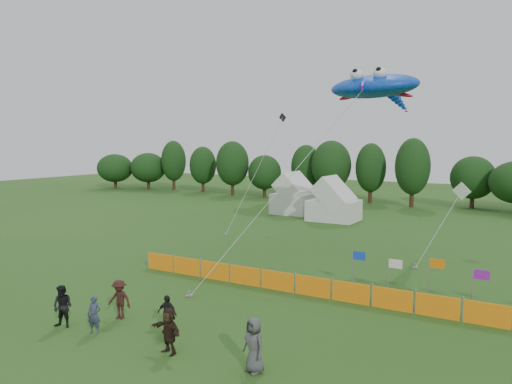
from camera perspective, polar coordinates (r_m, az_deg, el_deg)
The scene contains 15 objects.
ground at distance 21.65m, azimuth -8.37°, elevation -15.26°, with size 160.00×160.00×0.00m, color #234C16.
treeline at distance 61.73m, azimuth 20.01°, elevation 2.16°, with size 104.57×8.78×8.36m.
tent_left at distance 53.74m, azimuth 4.35°, elevation -0.55°, with size 4.05×4.05×3.57m.
tent_right at distance 49.39m, azimuth 8.89°, elevation -1.32°, with size 4.69×3.75×3.31m.
barrier_fence at distance 26.04m, azimuth 4.44°, elevation -10.40°, with size 19.90×0.06×1.00m.
flag_row at distance 25.67m, azimuth 21.75°, elevation -9.06°, with size 10.73×0.76×2.20m.
spectator_a at distance 21.77m, azimuth -18.01°, elevation -13.20°, with size 0.57×0.37×1.55m, color #2E364E.
spectator_b at distance 22.82m, azimuth -21.23°, elevation -12.11°, with size 0.87×0.68×1.78m, color black.
spectator_c at distance 23.12m, azimuth -15.35°, elevation -11.75°, with size 1.12×0.65×1.74m, color black.
spectator_d at distance 21.22m, azimuth -10.13°, elevation -13.52°, with size 0.90×0.38×1.54m, color black.
spectator_e at distance 17.54m, azimuth -0.23°, elevation -17.07°, with size 0.93×0.60×1.89m, color #444449.
spectator_f at distance 19.22m, azimuth -9.95°, elevation -15.34°, with size 1.59×0.51×1.71m, color black.
stingray_kite at distance 35.70m, azimuth 13.61°, elevation 11.55°, with size 8.45×22.69×12.57m.
small_kite_white at distance 36.77m, azimuth 21.47°, elevation -1.65°, with size 2.33×7.38×4.92m.
small_kite_dark at distance 44.98m, azimuth 0.59°, elevation 3.50°, with size 1.21×9.24×10.46m.
Camera 1 is at (12.74, -15.68, 7.78)m, focal length 35.00 mm.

